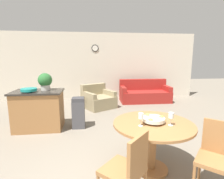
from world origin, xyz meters
The scene contains 13 objects.
wall_back centered at (0.00, 5.77, 1.35)m, with size 8.00×0.09×2.70m.
dining_table centered at (0.51, 0.83, 0.58)m, with size 1.17×1.17×0.75m.
dining_chair_near_left centered at (0.00, 0.18, 0.51)m, with size 0.59×0.59×0.91m.
dining_chair_near_right centered at (1.15, 0.32, 0.51)m, with size 0.59×0.59×0.91m.
fruit_bowl centered at (0.51, 0.83, 0.81)m, with size 0.33×0.33×0.10m.
wine_glass_left centered at (0.29, 0.73, 0.89)m, with size 0.07×0.07×0.19m.
wine_glass_right centered at (0.71, 0.70, 0.89)m, with size 0.07×0.07×0.19m.
kitchen_island centered at (-1.63, 2.68, 0.47)m, with size 1.13×0.72×0.93m.
teal_bowl centered at (-1.77, 2.55, 0.98)m, with size 0.35×0.35×0.08m.
potted_plant centered at (-1.47, 2.77, 1.15)m, with size 0.32×0.32×0.41m.
trash_bin centered at (-0.70, 2.66, 0.37)m, with size 0.30×0.29×0.75m.
couch centered at (1.69, 5.04, 0.29)m, with size 1.91×0.90×0.85m.
armchair centered at (-0.16, 4.40, 0.27)m, with size 1.26×1.26×0.78m.
Camera 1 is at (-0.37, -1.49, 1.67)m, focal length 28.00 mm.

